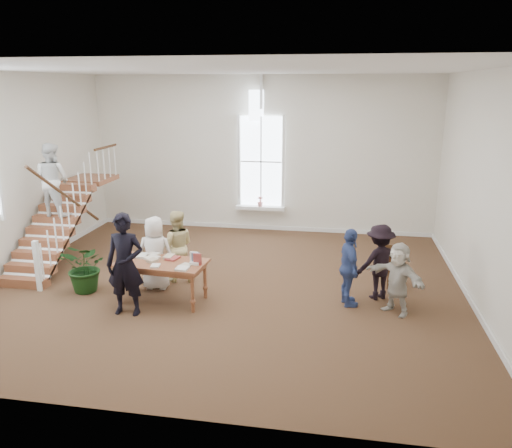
% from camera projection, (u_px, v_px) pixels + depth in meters
% --- Properties ---
extents(ground, '(10.00, 10.00, 0.00)m').
position_uv_depth(ground, '(228.00, 285.00, 10.84)').
color(ground, '#46271B').
rests_on(ground, ground).
extents(room_shell, '(10.49, 10.00, 10.00)m').
position_uv_depth(room_shell, '(261.00, 217.00, 14.90)').
color(room_shell, silver).
rests_on(room_shell, ground).
extents(staircase, '(1.10, 4.10, 2.92)m').
position_uv_depth(staircase, '(56.00, 198.00, 11.83)').
color(staircase, brown).
rests_on(staircase, ground).
extents(library_table, '(1.84, 1.04, 0.90)m').
position_uv_depth(library_table, '(161.00, 266.00, 9.88)').
color(library_table, brown).
rests_on(library_table, ground).
extents(police_officer, '(0.73, 0.50, 1.96)m').
position_uv_depth(police_officer, '(125.00, 265.00, 9.27)').
color(police_officer, black).
rests_on(police_officer, ground).
extents(elderly_woman, '(0.81, 0.56, 1.58)m').
position_uv_depth(elderly_woman, '(155.00, 253.00, 10.49)').
color(elderly_woman, silver).
rests_on(elderly_woman, ground).
extents(person_yellow, '(0.91, 0.79, 1.60)m').
position_uv_depth(person_yellow, '(176.00, 246.00, 10.91)').
color(person_yellow, '#DAC988').
rests_on(person_yellow, ground).
extents(woman_cluster_a, '(0.60, 0.98, 1.56)m').
position_uv_depth(woman_cluster_a, '(349.00, 268.00, 9.67)').
color(woman_cluster_a, '#384C88').
rests_on(woman_cluster_a, ground).
extents(woman_cluster_b, '(1.15, 0.98, 1.55)m').
position_uv_depth(woman_cluster_b, '(379.00, 262.00, 10.01)').
color(woman_cluster_b, black).
rests_on(woman_cluster_b, ground).
extents(woman_cluster_c, '(1.23, 1.18, 1.40)m').
position_uv_depth(woman_cluster_c, '(398.00, 278.00, 9.36)').
color(woman_cluster_c, beige).
rests_on(woman_cluster_c, ground).
extents(floor_plant, '(1.16, 1.06, 1.08)m').
position_uv_depth(floor_plant, '(86.00, 267.00, 10.39)').
color(floor_plant, black).
rests_on(floor_plant, ground).
extents(side_chair, '(0.46, 0.46, 0.89)m').
position_uv_depth(side_chair, '(393.00, 264.00, 10.74)').
color(side_chair, '#36190E').
rests_on(side_chair, ground).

